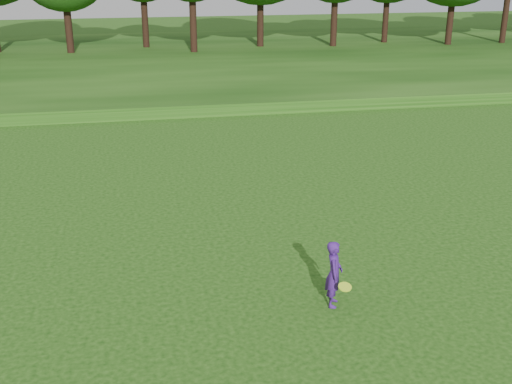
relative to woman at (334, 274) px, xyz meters
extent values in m
plane|color=#143B0B|center=(-1.46, -1.20, -0.77)|extent=(140.00, 140.00, 0.00)
cube|color=#143B0B|center=(-1.46, 32.80, -0.47)|extent=(130.00, 30.00, 0.60)
cube|color=gray|center=(-1.46, 18.80, -0.75)|extent=(130.00, 1.60, 0.04)
imported|color=#441A78|center=(0.00, 0.00, 0.00)|extent=(0.54, 0.66, 1.55)
cylinder|color=#CCF727|center=(0.08, -0.52, -0.05)|extent=(0.29, 0.29, 0.10)
camera|label=1|loc=(-4.05, -12.09, 6.69)|focal=45.00mm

